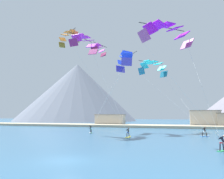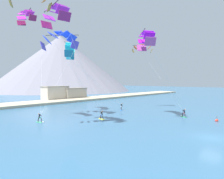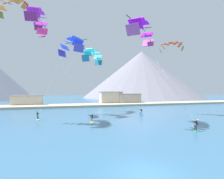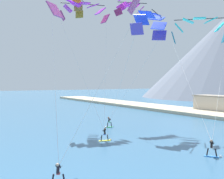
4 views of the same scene
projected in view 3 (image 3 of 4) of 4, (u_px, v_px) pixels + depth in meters
name	position (u px, v px, depth m)	size (l,w,h in m)	color
ground_plane	(146.00, 175.00, 11.71)	(400.00, 400.00, 0.00)	#336084
kitesurfer_near_lead	(92.00, 120.00, 30.73)	(0.70, 1.78, 1.69)	yellow
kitesurfer_near_trail	(38.00, 118.00, 33.20)	(0.78, 1.79, 1.72)	#33B266
kitesurfer_mid_center	(142.00, 113.00, 39.23)	(1.66, 1.32, 1.78)	#337FDB
kitesurfer_far_left	(196.00, 127.00, 24.39)	(1.23, 1.70, 1.73)	#33B266
parafoil_kite_near_lead	(38.00, 18.00, 29.34)	(10.38, 7.54, 17.67)	#8D1E60
parafoil_kite_near_trail	(71.00, 45.00, 38.45)	(9.54, 7.81, 15.89)	#5441BF
parafoil_kite_mid_center	(93.00, 55.00, 43.81)	(12.48, 11.15, 14.52)	teal
parafoil_kite_far_left	(142.00, 30.00, 27.86)	(9.13, 9.18, 15.20)	#AD4489
parafoil_kite_distant_high_outer	(13.00, 6.00, 28.76)	(5.80, 3.73, 2.84)	olive
parafoil_kite_distant_low_drift	(39.00, 28.00, 37.40)	(2.27, 5.72, 2.33)	#8D1F4B
parafoil_kite_distant_mid_solo	(171.00, 46.00, 39.95)	(4.57, 4.77, 2.19)	olive
shoreline_strip	(74.00, 105.00, 61.83)	(180.00, 10.00, 0.70)	tan
shore_building_harbour_front	(111.00, 98.00, 71.03)	(9.07, 4.79, 5.24)	beige
shore_building_promenade_mid	(128.00, 99.00, 73.05)	(9.46, 5.85, 4.39)	#A89E8E
shore_building_quay_east	(27.00, 101.00, 61.62)	(10.37, 4.66, 4.02)	beige
mountain_peak_central_summit	(142.00, 74.00, 143.56)	(95.78, 95.78, 37.98)	slate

